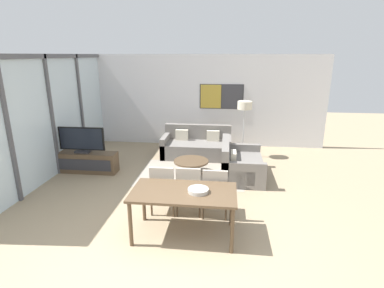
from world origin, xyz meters
name	(u,v)px	position (x,y,z in m)	size (l,w,h in m)	color
ground_plane	(167,259)	(0.00, 0.00, 0.00)	(24.00, 24.00, 0.00)	#9E896B
wall_back	(202,101)	(0.02, 5.74, 1.40)	(7.54, 0.09, 2.80)	silver
window_wall_left	(50,111)	(-3.26, 2.87, 1.53)	(0.07, 5.74, 2.80)	silver
area_rug	(191,174)	(-0.03, 3.19, 0.00)	(2.48, 1.77, 0.01)	gray
tv_console	(84,162)	(-2.66, 3.04, 0.25)	(1.64, 0.41, 0.50)	brown
television	(82,140)	(-2.66, 3.04, 0.81)	(1.13, 0.20, 0.63)	#2D2D33
sofa_main	(197,146)	(-0.03, 4.57, 0.28)	(1.91, 0.96, 0.85)	slate
sofa_side	(238,165)	(1.10, 3.17, 0.27)	(0.96, 1.52, 0.85)	slate
coffee_table	(191,164)	(-0.03, 3.19, 0.26)	(0.84, 0.84, 0.35)	brown
dining_table	(184,196)	(0.16, 0.63, 0.69)	(1.62, 0.86, 0.77)	brown
dining_chair_left	(163,187)	(-0.30, 1.28, 0.52)	(0.46, 0.46, 0.93)	#B2A899
dining_chair_centre	(189,187)	(0.16, 1.30, 0.52)	(0.46, 0.46, 0.93)	#B2A899
dining_chair_right	(215,190)	(0.62, 1.26, 0.52)	(0.46, 0.46, 0.93)	#B2A899
fruit_bowl	(198,190)	(0.39, 0.62, 0.80)	(0.32, 0.32, 0.06)	#B7B2A8
floor_lamp	(245,109)	(1.26, 4.63, 1.37)	(0.39, 0.39, 1.58)	#2D2D33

